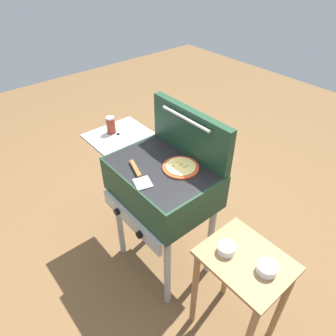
{
  "coord_description": "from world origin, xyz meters",
  "views": [
    {
      "loc": [
        1.13,
        -0.91,
        2.01
      ],
      "look_at": [
        0.05,
        0.0,
        0.92
      ],
      "focal_mm": 33.07,
      "sensor_mm": 36.0,
      "label": 1
    }
  ],
  "objects": [
    {
      "name": "grill",
      "position": [
        -0.01,
        -0.0,
        0.76
      ],
      "size": [
        0.96,
        0.53,
        0.9
      ],
      "color": "#193823",
      "rests_on": "ground_plane"
    },
    {
      "name": "sauce_jar",
      "position": [
        -0.53,
        -0.02,
        0.96
      ],
      "size": [
        0.06,
        0.06,
        0.12
      ],
      "color": "maroon",
      "rests_on": "grill"
    },
    {
      "name": "spatula",
      "position": [
        -0.03,
        -0.16,
        0.91
      ],
      "size": [
        0.27,
        0.13,
        0.02
      ],
      "color": "#B7BABF",
      "rests_on": "grill"
    },
    {
      "name": "topping_bowl_far",
      "position": [
        0.76,
        0.02,
        0.73
      ],
      "size": [
        0.1,
        0.1,
        0.04
      ],
      "color": "silver",
      "rests_on": "prep_table"
    },
    {
      "name": "prep_table",
      "position": [
        0.66,
        0.0,
        0.51
      ],
      "size": [
        0.44,
        0.36,
        0.71
      ],
      "color": "olive",
      "rests_on": "ground_plane"
    },
    {
      "name": "grill_lid_open",
      "position": [
        0.0,
        0.21,
        1.05
      ],
      "size": [
        0.63,
        0.08,
        0.3
      ],
      "color": "#193823",
      "rests_on": "grill"
    },
    {
      "name": "ground_plane",
      "position": [
        0.0,
        0.0,
        0.0
      ],
      "size": [
        8.0,
        8.0,
        0.0
      ],
      "primitive_type": "plane",
      "color": "brown"
    },
    {
      "name": "pizza_cheese",
      "position": [
        0.08,
        0.07,
        0.91
      ],
      "size": [
        0.21,
        0.21,
        0.03
      ],
      "color": "#C64723",
      "rests_on": "grill"
    },
    {
      "name": "topping_bowl_near",
      "position": [
        0.56,
        -0.04,
        0.73
      ],
      "size": [
        0.09,
        0.09,
        0.04
      ],
      "color": "silver",
      "rests_on": "prep_table"
    }
  ]
}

